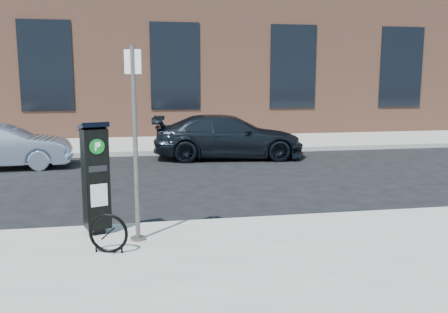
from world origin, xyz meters
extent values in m
plane|color=black|center=(0.00, 0.00, 0.00)|extent=(120.00, 120.00, 0.00)
cube|color=gray|center=(0.00, 14.00, 0.07)|extent=(60.00, 12.00, 0.15)
cube|color=#9E9B93|center=(0.00, -0.02, 0.07)|extent=(60.00, 0.12, 0.16)
cube|color=#9E9B93|center=(0.00, 8.02, 0.07)|extent=(60.00, 0.12, 0.16)
cube|color=#8E5740|center=(0.00, 17.00, 4.00)|extent=(28.00, 10.00, 8.00)
cube|color=black|center=(-5.00, 11.98, 3.00)|extent=(2.00, 0.06, 3.50)
cube|color=black|center=(0.00, 11.98, 3.00)|extent=(2.00, 0.06, 3.50)
cube|color=black|center=(5.00, 11.98, 3.00)|extent=(2.00, 0.06, 3.50)
cube|color=black|center=(10.00, 11.98, 3.00)|extent=(2.00, 0.06, 3.50)
cube|color=black|center=(-2.18, -0.35, 0.19)|extent=(0.23, 0.23, 0.09)
cube|color=black|center=(-2.18, -0.35, 1.00)|extent=(0.44, 0.42, 1.53)
cube|color=black|center=(-2.18, -0.35, 1.80)|extent=(0.49, 0.46, 0.14)
cylinder|color=#075C18|center=(-2.13, -0.50, 1.52)|extent=(0.22, 0.09, 0.22)
cube|color=white|center=(-2.13, -0.50, 1.52)|extent=(0.08, 0.03, 0.13)
cube|color=silver|center=(-2.13, -0.50, 0.78)|extent=(0.24, 0.09, 0.34)
cube|color=black|center=(-2.13, -0.50, 1.18)|extent=(0.26, 0.10, 0.09)
cylinder|color=#4A4541|center=(-1.57, -0.78, 0.17)|extent=(0.22, 0.22, 0.03)
cylinder|color=#4A4541|center=(-1.57, -0.78, 1.56)|extent=(0.07, 0.07, 2.81)
cube|color=silver|center=(-1.57, -0.78, 2.74)|extent=(0.24, 0.11, 0.34)
torus|color=black|center=(-1.96, -1.25, 0.42)|extent=(0.54, 0.20, 0.55)
cylinder|color=black|center=(-2.13, -1.20, 0.20)|extent=(0.03, 0.03, 0.11)
cylinder|color=black|center=(-1.79, -1.30, 0.20)|extent=(0.03, 0.03, 0.11)
imported|color=#96A6C0|center=(-5.36, 6.40, 0.63)|extent=(3.88, 1.52, 1.26)
imported|color=black|center=(1.28, 7.06, 0.69)|extent=(4.91, 2.40, 1.37)
camera|label=1|loc=(-1.51, -7.62, 2.50)|focal=38.00mm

